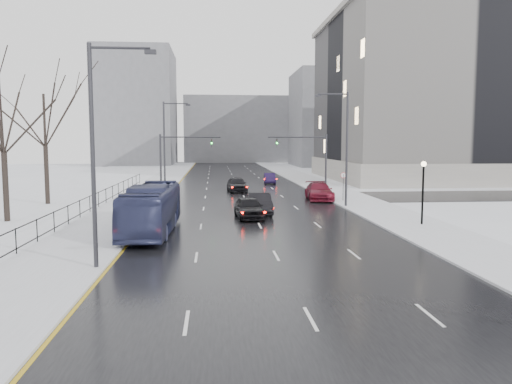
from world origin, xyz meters
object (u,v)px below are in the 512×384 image
object	(u,v)px
streetlight_l_far	(166,143)
bus	(152,209)
sedan_center_far	(237,184)
streetlight_l_near	(98,145)
no_uturn_sign	(343,178)
sedan_right_near	(260,203)
streetlight_r_mid	(344,143)
mast_signal_left	(171,158)
tree_park_d	(7,223)
sedan_right_distant	(270,178)
lamppost_r_mid	(423,183)
tree_park_e	(48,205)
sedan_center_near	(249,208)
mast_signal_right	(316,158)
sedan_right_far	(319,191)

from	to	relation	value
streetlight_l_far	bus	world-z (taller)	streetlight_l_far
bus	sedan_center_far	size ratio (longest dim) A/B	2.16
streetlight_l_near	no_uturn_sign	world-z (taller)	streetlight_l_near
no_uturn_sign	sedan_right_near	world-z (taller)	no_uturn_sign
streetlight_r_mid	mast_signal_left	size ratio (longest dim) A/B	1.54
tree_park_d	sedan_right_distant	distance (m)	38.22
lamppost_r_mid	bus	world-z (taller)	lamppost_r_mid
streetlight_l_far	lamppost_r_mid	bearing A→B (deg)	-48.94
tree_park_e	streetlight_l_near	size ratio (longest dim) A/B	1.35
streetlight_r_mid	lamppost_r_mid	world-z (taller)	streetlight_r_mid
tree_park_e	sedan_center_near	distance (m)	20.17
no_uturn_sign	lamppost_r_mid	bearing A→B (deg)	-82.67
streetlight_r_mid	mast_signal_left	world-z (taller)	streetlight_r_mid
mast_signal_right	sedan_right_distant	size ratio (longest dim) A/B	1.51
streetlight_r_mid	sedan_right_far	distance (m)	7.33
sedan_right_far	streetlight_l_far	bearing A→B (deg)	160.98
streetlight_l_far	streetlight_l_near	bearing A→B (deg)	-90.00
tree_park_e	sedan_right_far	size ratio (longest dim) A/B	2.30
tree_park_e	streetlight_l_far	xyz separation A→B (m)	(10.03, 8.00, 5.62)
sedan_center_near	sedan_right_far	size ratio (longest dim) A/B	0.81
mast_signal_left	bus	size ratio (longest dim) A/B	0.60
tree_park_d	sedan_center_near	size ratio (longest dim) A/B	2.63
mast_signal_left	sedan_center_near	bearing A→B (deg)	-63.40
tree_park_d	sedan_center_near	xyz separation A→B (m)	(17.30, 0.36, 0.85)
sedan_center_far	sedan_right_distant	distance (m)	12.03
lamppost_r_mid	mast_signal_left	distance (m)	25.71
sedan_right_far	lamppost_r_mid	bearing A→B (deg)	-72.41
mast_signal_right	bus	size ratio (longest dim) A/B	0.60
lamppost_r_mid	sedan_right_distant	bearing A→B (deg)	100.51
sedan_right_distant	streetlight_r_mid	bearing A→B (deg)	-78.41
streetlight_r_mid	bus	distance (m)	19.16
no_uturn_sign	sedan_right_near	distance (m)	11.50
streetlight_r_mid	sedan_center_far	size ratio (longest dim) A/B	1.99
sedan_right_far	sedan_center_far	size ratio (longest dim) A/B	1.17
tree_park_e	bus	world-z (taller)	tree_park_e
tree_park_d	bus	world-z (taller)	tree_park_d
streetlight_l_near	bus	distance (m)	9.97
sedan_right_near	sedan_right_far	bearing A→B (deg)	53.40
tree_park_e	tree_park_d	bearing A→B (deg)	-87.71
bus	streetlight_l_far	bearing A→B (deg)	94.31
sedan_center_near	sedan_center_far	bearing A→B (deg)	85.54
sedan_right_distant	bus	bearing A→B (deg)	-104.46
sedan_center_far	mast_signal_right	bearing A→B (deg)	-42.47
lamppost_r_mid	bus	xyz separation A→B (m)	(-18.00, -0.97, -1.39)
mast_signal_right	sedan_right_near	size ratio (longest dim) A/B	1.30
tree_park_d	streetlight_l_far	bearing A→B (deg)	61.85
streetlight_l_near	mast_signal_left	xyz separation A→B (m)	(0.84, 28.00, -1.51)
streetlight_l_near	sedan_center_far	size ratio (longest dim) A/B	1.99
mast_signal_left	no_uturn_sign	distance (m)	17.10
sedan_right_near	no_uturn_sign	bearing A→B (deg)	40.68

